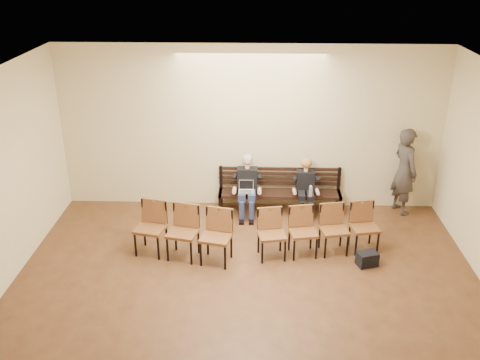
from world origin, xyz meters
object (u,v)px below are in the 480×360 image
object	(u,v)px
bag	(367,259)
passerby	(405,165)
seated_man	(247,187)
seated_woman	(305,191)
laptop	(246,193)
water_bottle	(310,196)
bench	(279,202)
chair_row_back	(319,231)
chair_row_front	(183,233)

from	to	relation	value
bag	passerby	bearing A→B (deg)	63.20
seated_man	seated_woman	distance (m)	1.22
seated_woman	laptop	bearing A→B (deg)	-171.77
seated_man	water_bottle	distance (m)	1.33
bench	seated_woman	bearing A→B (deg)	-12.78
water_bottle	laptop	bearing A→B (deg)	174.73
passerby	chair_row_back	xyz separation A→B (m)	(-1.93, -1.78, -0.62)
seated_woman	passerby	size ratio (longest dim) A/B	0.51
seated_man	seated_woman	world-z (taller)	seated_man
seated_man	laptop	bearing A→B (deg)	-95.17
bench	seated_woman	distance (m)	0.63
seated_man	passerby	bearing A→B (deg)	3.83
laptop	chair_row_back	xyz separation A→B (m)	(1.37, -1.38, -0.10)
seated_man	chair_row_back	size ratio (longest dim) A/B	0.56
seated_woman	seated_man	bearing A→B (deg)	180.00
laptop	bag	xyz separation A→B (m)	(2.21, -1.76, -0.43)
passerby	water_bottle	bearing A→B (deg)	82.61
bench	seated_man	distance (m)	0.81
seated_woman	laptop	size ratio (longest dim) A/B	3.58
bag	chair_row_front	xyz separation A→B (m)	(-3.32, 0.16, 0.37)
passerby	seated_woman	bearing A→B (deg)	74.03
bench	chair_row_front	distance (m)	2.64
seated_woman	bag	xyz separation A→B (m)	(0.97, -1.94, -0.42)
bench	bag	world-z (taller)	bench
seated_man	laptop	xyz separation A→B (m)	(-0.02, -0.18, -0.07)
bench	bag	distance (m)	2.55
seated_man	chair_row_back	xyz separation A→B (m)	(1.35, -1.56, -0.17)
bag	chair_row_back	distance (m)	0.98
seated_woman	laptop	world-z (taller)	seated_woman
water_bottle	chair_row_back	size ratio (longest dim) A/B	0.11
seated_man	chair_row_front	xyz separation A→B (m)	(-1.12, -1.78, -0.13)
laptop	water_bottle	world-z (taller)	water_bottle
chair_row_back	seated_man	bearing A→B (deg)	120.15
seated_woman	passerby	xyz separation A→B (m)	(2.06, 0.22, 0.52)
seated_man	seated_woman	size ratio (longest dim) A/B	1.14
seated_man	passerby	size ratio (longest dim) A/B	0.58
chair_row_back	water_bottle	bearing A→B (deg)	81.63
seated_woman	bag	size ratio (longest dim) A/B	3.14
laptop	chair_row_back	distance (m)	1.95
seated_man	chair_row_back	bearing A→B (deg)	-49.14
laptop	chair_row_back	size ratio (longest dim) A/B	0.14
seated_woman	bag	distance (m)	2.21
bench	chair_row_back	distance (m)	1.82
water_bottle	chair_row_back	distance (m)	1.27
water_bottle	bag	xyz separation A→B (m)	(0.89, -1.64, -0.44)
passerby	chair_row_front	bearing A→B (deg)	92.30
laptop	chair_row_back	bearing A→B (deg)	-50.89
seated_woman	chair_row_front	size ratio (longest dim) A/B	0.62
seated_woman	laptop	xyz separation A→B (m)	(-1.24, -0.18, 0.01)
seated_man	bag	distance (m)	2.97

